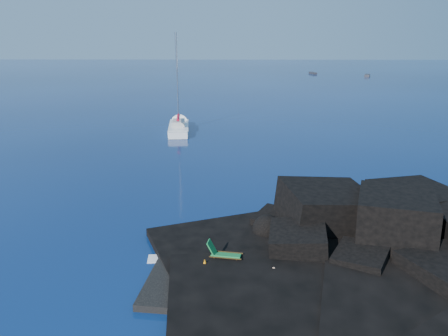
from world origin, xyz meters
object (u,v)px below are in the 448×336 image
(sunbather, at_px, (265,272))
(distant_boat_a, at_px, (313,74))
(sailboat, at_px, (179,131))
(deck_chair, at_px, (226,251))
(distant_boat_b, at_px, (367,76))
(marker_cone, at_px, (205,264))

(sunbather, height_order, distant_boat_a, sunbather)
(sailboat, xyz_separation_m, deck_chair, (6.42, -33.78, 0.95))
(deck_chair, distance_m, distant_boat_a, 120.95)
(distant_boat_b, bearing_deg, sunbather, -90.03)
(deck_chair, xyz_separation_m, distant_boat_b, (39.96, 109.83, -0.95))
(deck_chair, bearing_deg, distant_boat_a, 86.85)
(sunbather, distance_m, distant_boat_b, 117.47)
(sunbather, bearing_deg, marker_cone, 144.32)
(sailboat, distance_m, sunbather, 36.09)
(sunbather, height_order, marker_cone, marker_cone)
(distant_boat_b, bearing_deg, distant_boat_a, 168.58)
(sailboat, distance_m, distant_boat_a, 90.29)
(sailboat, relative_size, marker_cone, 23.73)
(marker_cone, relative_size, distant_boat_b, 0.11)
(sailboat, xyz_separation_m, marker_cone, (5.34, -34.50, 0.61))
(sunbather, distance_m, distant_boat_a, 121.84)
(sunbather, bearing_deg, distant_boat_a, 54.33)
(sailboat, relative_size, distant_boat_a, 3.05)
(deck_chair, distance_m, sunbather, 2.39)
(marker_cone, height_order, distant_boat_a, marker_cone)
(deck_chair, height_order, distant_boat_a, deck_chair)
(deck_chair, xyz_separation_m, marker_cone, (-1.08, -0.71, -0.35))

